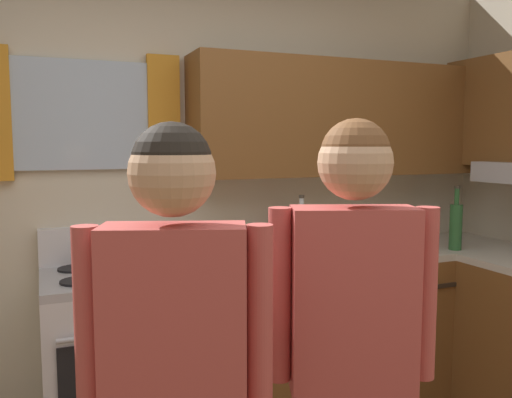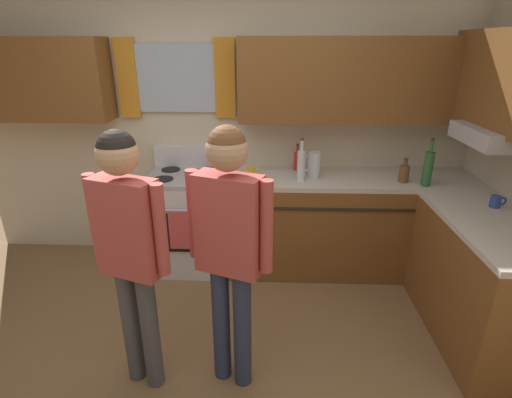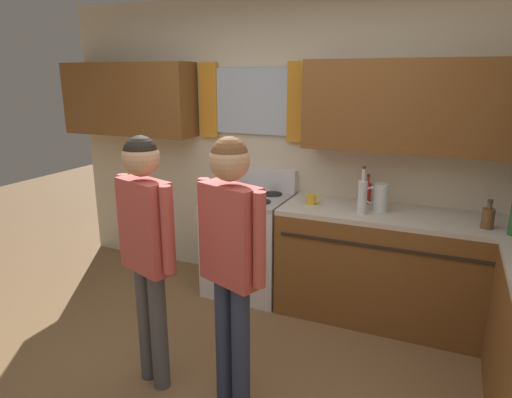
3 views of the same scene
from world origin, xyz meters
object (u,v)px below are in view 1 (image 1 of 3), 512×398
at_px(bottle_sauce_red, 276,236).
at_px(bottle_squat_brown, 426,237).
at_px(bottle_tall_clear, 301,236).
at_px(bottle_wine_green, 456,225).
at_px(stove_oven, 115,355).
at_px(adult_left, 175,357).
at_px(water_pitcher, 310,236).
at_px(adult_in_plaid, 352,321).
at_px(mug_mustard_yellow, 224,256).

distance_m(bottle_sauce_red, bottle_squat_brown, 0.93).
relative_size(bottle_tall_clear, bottle_wine_green, 0.93).
distance_m(stove_oven, bottle_tall_clear, 1.16).
bearing_deg(adult_left, bottle_wine_green, 30.79).
relative_size(bottle_squat_brown, bottle_tall_clear, 0.56).
relative_size(stove_oven, bottle_squat_brown, 5.37).
bearing_deg(bottle_squat_brown, bottle_tall_clear, -179.79).
height_order(stove_oven, water_pitcher, water_pitcher).
height_order(bottle_sauce_red, water_pitcher, bottle_sauce_red).
relative_size(stove_oven, water_pitcher, 5.00).
relative_size(bottle_wine_green, adult_in_plaid, 0.24).
bearing_deg(adult_left, water_pitcher, 51.11).
xyz_separation_m(stove_oven, adult_left, (-0.02, -1.42, 0.54)).
bearing_deg(adult_left, adult_in_plaid, 3.38).
relative_size(bottle_wine_green, adult_left, 0.25).
distance_m(bottle_squat_brown, adult_left, 2.30).
relative_size(bottle_tall_clear, adult_in_plaid, 0.23).
bearing_deg(water_pitcher, bottle_tall_clear, -134.91).
bearing_deg(water_pitcher, adult_in_plaid, -113.26).
distance_m(bottle_sauce_red, adult_left, 1.90).
height_order(bottle_sauce_red, bottle_squat_brown, bottle_sauce_red).
height_order(bottle_sauce_red, adult_left, adult_left).
bearing_deg(bottle_squat_brown, bottle_wine_green, -28.38).
bearing_deg(mug_mustard_yellow, bottle_sauce_red, 28.20).
height_order(stove_oven, bottle_squat_brown, bottle_squat_brown).
distance_m(stove_oven, bottle_squat_brown, 1.94).
relative_size(bottle_squat_brown, mug_mustard_yellow, 1.71).
bearing_deg(bottle_tall_clear, adult_left, -128.31).
bearing_deg(adult_in_plaid, bottle_squat_brown, 43.39).
distance_m(bottle_wine_green, water_pitcher, 0.93).
relative_size(bottle_squat_brown, adult_in_plaid, 0.13).
xyz_separation_m(mug_mustard_yellow, adult_left, (-0.60, -1.39, 0.06)).
bearing_deg(bottle_sauce_red, mug_mustard_yellow, -151.80).
height_order(mug_mustard_yellow, adult_left, adult_left).
xyz_separation_m(stove_oven, water_pitcher, (1.12, -0.01, 0.54)).
bearing_deg(bottle_sauce_red, adult_left, -122.22).
distance_m(bottle_squat_brown, water_pitcher, 0.76).
bearing_deg(adult_in_plaid, bottle_sauce_red, 73.50).
bearing_deg(bottle_wine_green, adult_in_plaid, -141.64).
xyz_separation_m(bottle_tall_clear, mug_mustard_yellow, (-0.42, 0.09, -0.10)).
bearing_deg(stove_oven, bottle_tall_clear, -7.05).
relative_size(bottle_sauce_red, adult_in_plaid, 0.15).
height_order(stove_oven, mug_mustard_yellow, stove_oven).
distance_m(bottle_sauce_red, water_pitcher, 0.23).
distance_m(bottle_tall_clear, mug_mustard_yellow, 0.44).
relative_size(mug_mustard_yellow, water_pitcher, 0.55).
height_order(mug_mustard_yellow, adult_in_plaid, adult_in_plaid).
distance_m(bottle_squat_brown, adult_in_plaid, 1.85).
relative_size(stove_oven, bottle_sauce_red, 4.48).
xyz_separation_m(stove_oven, adult_in_plaid, (0.53, -1.39, 0.55)).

